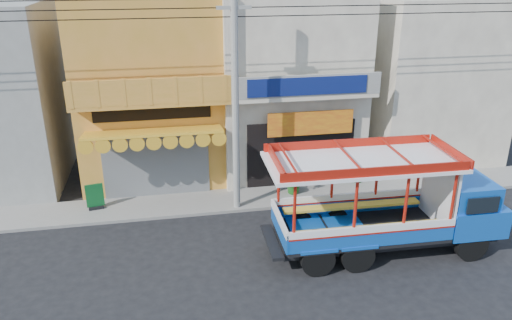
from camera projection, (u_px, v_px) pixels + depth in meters
The scene contains 11 objects.
ground at pixel (281, 251), 16.73m from camera, with size 90.00×90.00×0.00m, color black.
sidewalk at pixel (259, 198), 20.36m from camera, with size 30.00×2.00×0.12m, color slate.
shophouse_left at pixel (152, 83), 21.78m from camera, with size 6.00×7.50×8.24m.
shophouse_right at pixel (285, 77), 22.83m from camera, with size 6.00×6.75×8.24m.
party_pilaster at pixel (230, 100), 19.50m from camera, with size 0.35×0.30×8.00m, color #B3A793.
filler_building_right at pixel (425, 78), 24.19m from camera, with size 6.00×6.00×7.60m, color #B3A793.
utility_pole at pixel (239, 83), 17.73m from camera, with size 28.00×0.26×9.00m.
songthaew_truck at pixel (402, 203), 16.24m from camera, with size 7.74×2.75×3.59m.
green_sign at pixel (95, 198), 19.20m from camera, with size 0.67×0.41×1.02m.
potted_plant_a at pixel (294, 182), 20.49m from camera, with size 0.88×0.77×0.98m, color #1A5919.
potted_plant_c at pixel (358, 172), 21.55m from camera, with size 0.52×0.52×0.93m, color #1A5919.
Camera 1 is at (-3.54, -14.00, 9.03)m, focal length 35.00 mm.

